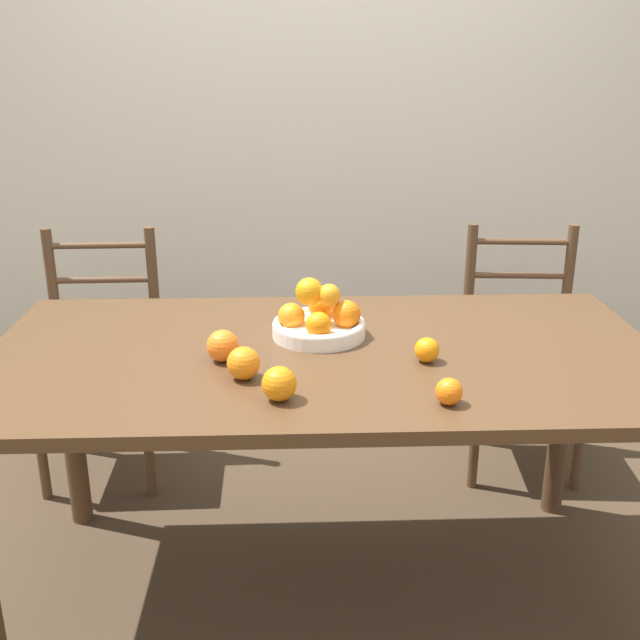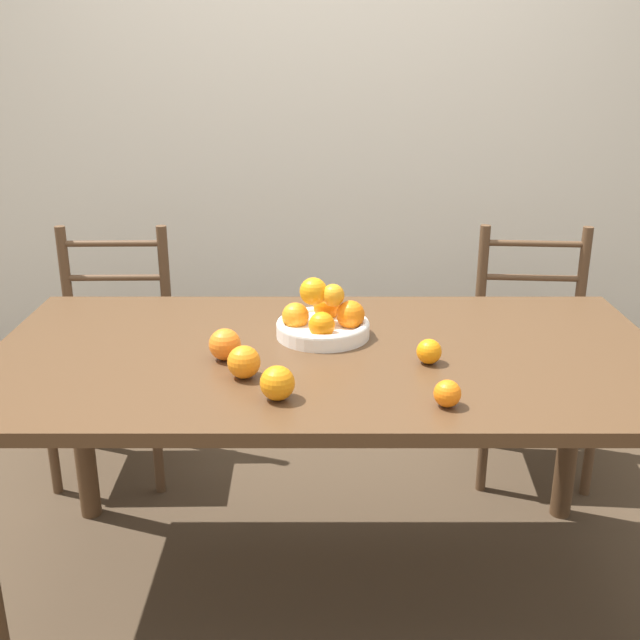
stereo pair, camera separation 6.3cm
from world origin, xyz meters
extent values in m
plane|color=#423323|center=(0.00, 0.00, 0.00)|extent=(12.00, 12.00, 0.00)
cube|color=silver|center=(0.00, 1.49, 1.30)|extent=(8.00, 0.06, 2.60)
cube|color=#4C331E|center=(0.00, 0.00, 0.76)|extent=(1.81, 0.94, 0.03)
cylinder|color=#4C331E|center=(-0.83, 0.39, 0.37)|extent=(0.07, 0.07, 0.74)
cylinder|color=#4C331E|center=(0.83, 0.39, 0.37)|extent=(0.07, 0.07, 0.74)
cylinder|color=white|center=(-0.01, 0.11, 0.80)|extent=(0.26, 0.26, 0.04)
torus|color=white|center=(-0.01, 0.11, 0.82)|extent=(0.26, 0.26, 0.02)
sphere|color=orange|center=(0.06, 0.09, 0.85)|extent=(0.08, 0.08, 0.08)
sphere|color=orange|center=(0.00, 0.18, 0.84)|extent=(0.08, 0.08, 0.08)
sphere|color=orange|center=(-0.09, 0.11, 0.84)|extent=(0.08, 0.08, 0.08)
sphere|color=orange|center=(-0.02, 0.03, 0.84)|extent=(0.07, 0.07, 0.07)
sphere|color=orange|center=(0.02, 0.10, 0.90)|extent=(0.06, 0.06, 0.06)
sphere|color=orange|center=(-0.04, 0.11, 0.91)|extent=(0.08, 0.08, 0.08)
sphere|color=orange|center=(0.27, -0.34, 0.81)|extent=(0.06, 0.06, 0.06)
sphere|color=orange|center=(-0.12, -0.30, 0.82)|extent=(0.08, 0.08, 0.08)
sphere|color=orange|center=(-0.21, -0.18, 0.82)|extent=(0.08, 0.08, 0.08)
sphere|color=orange|center=(0.26, -0.09, 0.81)|extent=(0.06, 0.06, 0.06)
sphere|color=orange|center=(-0.27, -0.07, 0.82)|extent=(0.08, 0.08, 0.08)
cylinder|color=#513823|center=(-0.99, 0.53, 0.22)|extent=(0.04, 0.04, 0.44)
cylinder|color=#513823|center=(-0.61, 0.54, 0.22)|extent=(0.04, 0.04, 0.44)
cylinder|color=#513823|center=(-1.00, 0.89, 0.46)|extent=(0.04, 0.04, 0.92)
cylinder|color=#513823|center=(-0.62, 0.90, 0.46)|extent=(0.04, 0.04, 0.92)
cube|color=#513823|center=(-0.81, 0.71, 0.46)|extent=(0.43, 0.41, 0.04)
cylinder|color=#513823|center=(-0.81, 0.89, 0.59)|extent=(0.38, 0.03, 0.02)
cylinder|color=#513823|center=(-0.81, 0.89, 0.72)|extent=(0.38, 0.03, 0.02)
cylinder|color=#513823|center=(-0.81, 0.89, 0.85)|extent=(0.38, 0.03, 0.02)
cylinder|color=#513823|center=(0.58, 0.55, 0.22)|extent=(0.04, 0.04, 0.44)
cylinder|color=#513823|center=(0.96, 0.52, 0.22)|extent=(0.04, 0.04, 0.44)
cylinder|color=#513823|center=(0.61, 0.91, 0.46)|extent=(0.04, 0.04, 0.92)
cylinder|color=#513823|center=(0.99, 0.88, 0.46)|extent=(0.04, 0.04, 0.92)
cube|color=#513823|center=(0.78, 0.71, 0.46)|extent=(0.45, 0.43, 0.04)
cylinder|color=#513823|center=(0.80, 0.89, 0.59)|extent=(0.38, 0.05, 0.02)
cylinder|color=#513823|center=(0.80, 0.89, 0.72)|extent=(0.38, 0.05, 0.02)
cylinder|color=#513823|center=(0.80, 0.89, 0.85)|extent=(0.38, 0.05, 0.02)
camera|label=1|loc=(-0.08, -1.87, 1.53)|focal=42.00mm
camera|label=2|loc=(-0.02, -1.87, 1.53)|focal=42.00mm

